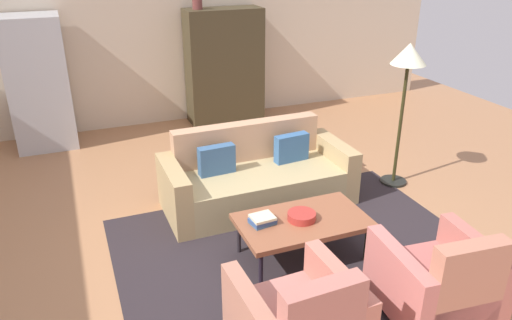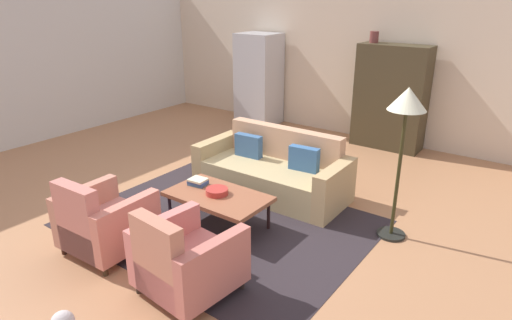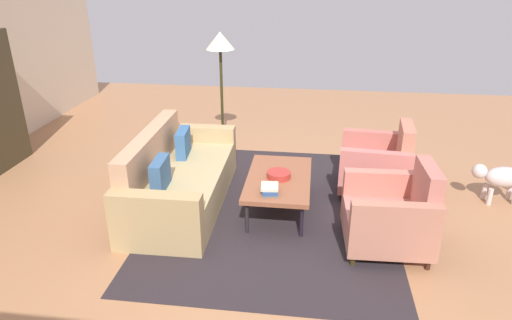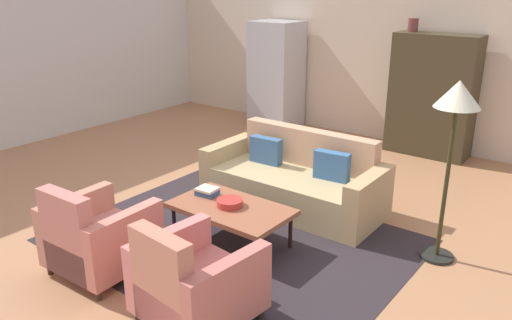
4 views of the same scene
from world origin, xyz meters
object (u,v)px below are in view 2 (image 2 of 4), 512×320
Objects in this scene: armchair_left at (102,224)px; vase_tall at (374,37)px; couch at (274,172)px; refrigerator at (259,79)px; fruit_bowl at (217,191)px; armchair_right at (183,262)px; book_stack at (198,182)px; cabinet at (391,97)px; coffee_table at (218,197)px; floor_lamp at (406,114)px.

armchair_left is 4.54× the size of vase_tall.
couch is at bearing -93.28° from vase_tall.
refrigerator is (-2.36, -0.10, -0.97)m from vase_tall.
couch is 8.02× the size of fruit_bowl.
armchair_right is 0.48× the size of refrigerator.
refrigerator is at bearing 105.48° from armchair_left.
vase_tall reaches higher than book_stack.
armchair_left is (-0.60, -2.35, 0.06)m from couch.
couch is 1.14× the size of refrigerator.
armchair_left reaches higher than book_stack.
refrigerator is (-2.76, -0.10, 0.03)m from cabinet.
vase_tall is (-0.40, -0.00, 1.00)m from cabinet.
floor_lamp reaches higher than coffee_table.
couch is 2.40× the size of armchair_right.
cabinet is 2.76m from refrigerator.
coffee_table is at bearing -150.78° from floor_lamp.
coffee_table is at bearing 0.00° from fruit_bowl.
couch is at bearing 90.05° from coffee_table.
coffee_table is 4.89× the size of book_stack.
coffee_table is 4.05m from cabinet.
vase_tall reaches higher than floor_lamp.
armchair_left is 1.31m from fruit_bowl.
fruit_bowl is (-0.01, -1.19, 0.15)m from couch.
coffee_table is at bearing 122.12° from armchair_right.
vase_tall reaches higher than armchair_left.
vase_tall is at bearing -94.00° from couch.
refrigerator reaches higher than cabinet.
vase_tall reaches higher than armchair_right.
armchair_left is at bearing -117.12° from coffee_table.
armchair_left is 3.59× the size of book_stack.
refrigerator reaches higher than book_stack.
book_stack is at bearing 133.36° from armchair_right.
floor_lamp is at bearing 40.20° from armchair_left.
vase_tall is at bearing 99.96° from armchair_right.
vase_tall is (-0.44, 5.14, 1.55)m from armchair_right.
armchair_left is at bearing -100.22° from book_stack.
vase_tall is 3.42m from floor_lamp.
armchair_right is 1.57m from book_stack.
refrigerator reaches higher than fruit_bowl.
fruit_bowl is at bearing 88.71° from couch.
couch is at bearing 173.41° from floor_lamp.
armchair_left reaches higher than fruit_bowl.
refrigerator is 4.93m from floor_lamp.
cabinet is 1.05× the size of floor_lamp.
coffee_table is 4.56× the size of fruit_bowl.
refrigerator is at bearing -177.58° from vase_tall.
couch is at bearing 109.32° from armchair_right.
refrigerator is 1.08× the size of floor_lamp.
cabinet is (-0.04, 5.14, 0.56)m from armchair_right.
vase_tall reaches higher than fruit_bowl.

